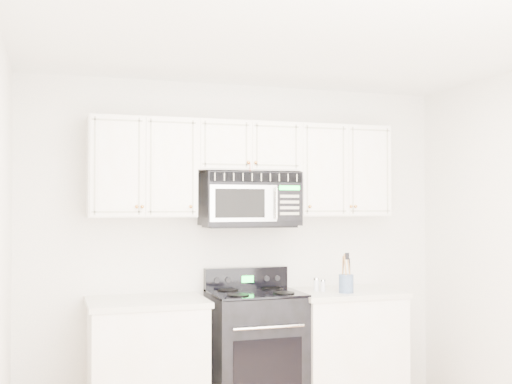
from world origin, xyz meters
name	(u,v)px	position (x,y,z in m)	size (l,w,h in m)	color
room	(327,261)	(0.00, 0.00, 1.30)	(3.51, 3.51, 2.61)	#957452
base_cabinet_left	(146,367)	(-0.80, 1.44, 0.43)	(0.86, 0.65, 0.92)	beige
base_cabinet_right	(345,351)	(0.80, 1.44, 0.43)	(0.86, 0.65, 0.92)	beige
range	(255,350)	(0.05, 1.46, 0.48)	(0.69, 0.63, 1.10)	black
upper_cabinets	(245,165)	(0.00, 1.58, 1.93)	(2.44, 0.37, 0.75)	beige
microwave	(250,199)	(0.03, 1.55, 1.66)	(0.76, 0.43, 0.42)	black
utensil_crock	(346,283)	(0.74, 1.30, 1.00)	(0.12, 0.12, 0.31)	#414B6C
shaker_salt	(323,285)	(0.60, 1.42, 0.97)	(0.04, 0.04, 0.10)	silver
shaker_pepper	(316,284)	(0.56, 1.46, 0.97)	(0.04, 0.04, 0.11)	silver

